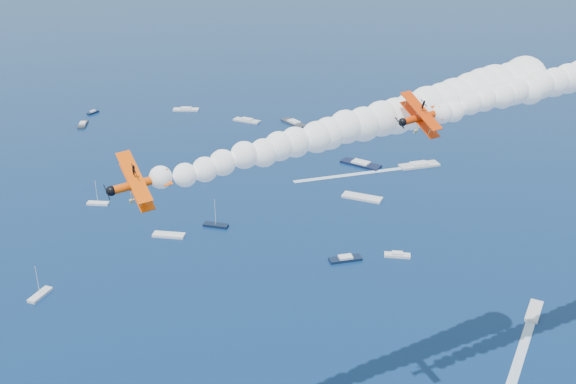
# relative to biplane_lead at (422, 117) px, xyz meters

# --- Properties ---
(biplane_lead) EXTENTS (10.93, 11.43, 7.92)m
(biplane_lead) POSITION_rel_biplane_lead_xyz_m (0.00, 0.00, 0.00)
(biplane_lead) COLOR #E63604
(biplane_trail) EXTENTS (12.04, 12.56, 8.70)m
(biplane_trail) POSITION_rel_biplane_lead_xyz_m (-32.50, -18.32, -4.12)
(biplane_trail) COLOR #FF5105
(smoke_trail_trail) EXTENTS (66.71, 65.02, 11.62)m
(smoke_trail_trail) POSITION_rel_biplane_lead_xyz_m (-7.61, 1.14, -1.70)
(smoke_trail_trail) COLOR white
(spectator_boats) EXTENTS (203.71, 181.06, 0.70)m
(spectator_boats) POSITION_rel_biplane_lead_xyz_m (-25.00, 104.21, -61.02)
(spectator_boats) COLOR silver
(spectator_boats) RESTS_ON ground
(boat_wakes) EXTENTS (66.43, 121.02, 0.04)m
(boat_wakes) POSITION_rel_biplane_lead_xyz_m (1.83, 73.49, -61.34)
(boat_wakes) COLOR white
(boat_wakes) RESTS_ON ground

